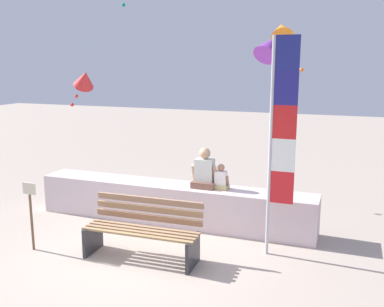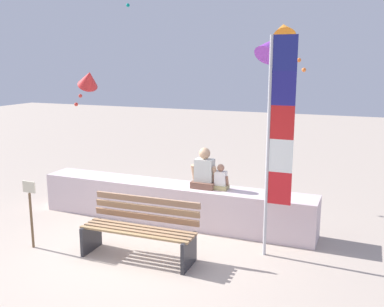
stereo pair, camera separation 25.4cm
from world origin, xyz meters
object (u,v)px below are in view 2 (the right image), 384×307
person_child (221,180)px  kite_orange (284,31)px  flag_banner (277,133)px  kite_purple (271,47)px  sign_post (31,208)px  kite_red (88,79)px  park_bench (140,230)px  person_adult (205,172)px

person_child → kite_orange: 3.01m
flag_banner → kite_purple: kite_purple is taller
sign_post → person_child: bearing=37.1°
person_child → flag_banner: bearing=-35.2°
person_child → kite_purple: 2.53m
kite_red → sign_post: (0.89, -2.97, -1.89)m
park_bench → kite_red: kite_red is taller
park_bench → person_child: person_child is taller
person_adult → kite_orange: kite_orange is taller
person_child → park_bench: bearing=-116.2°
kite_red → kite_orange: bearing=4.3°
park_bench → flag_banner: (1.86, 0.77, 1.48)m
park_bench → person_adult: (0.46, 1.54, 0.58)m
person_adult → kite_purple: (0.90, 0.95, 2.17)m
kite_purple → person_child: bearing=-122.2°
kite_purple → person_adult: bearing=-133.4°
flag_banner → sign_post: 3.98m
person_adult → sign_post: 2.94m
park_bench → sign_post: 1.81m
person_child → person_adult: bearing=-179.9°
sign_post → park_bench: bearing=11.5°
kite_purple → park_bench: bearing=-118.5°
kite_red → sign_post: bearing=-73.2°
person_child → kite_red: size_ratio=0.52×
person_adult → flag_banner: bearing=-29.0°
kite_orange → kite_red: kite_orange is taller
person_adult → sign_post: person_adult is taller
flag_banner → kite_purple: bearing=106.2°
person_child → flag_banner: 1.67m
kite_orange → sign_post: (-3.26, -3.28, -2.82)m
flag_banner → kite_purple: 2.20m
person_adult → kite_orange: 3.01m
person_adult → sign_post: bearing=-139.4°
kite_purple → kite_red: (-4.01, 0.11, -0.63)m
kite_red → person_child: bearing=-17.4°
person_child → kite_red: kite_red is taller
flag_banner → kite_purple: (-0.50, 1.73, 1.27)m
park_bench → kite_red: 4.28m
person_adult → person_child: (0.30, 0.00, -0.11)m
park_bench → kite_purple: kite_purple is taller
park_bench → sign_post: bearing=-168.5°
flag_banner → sign_post: (-3.61, -1.12, -1.24)m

